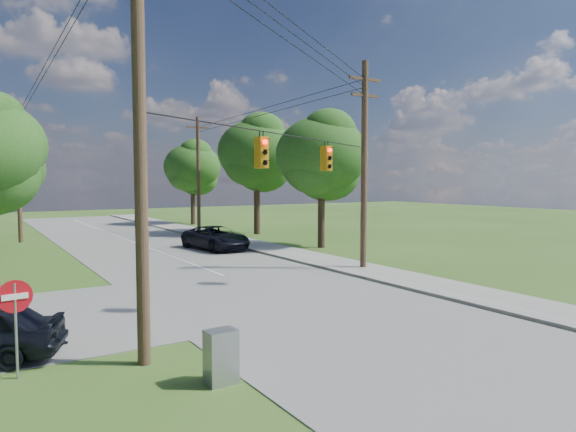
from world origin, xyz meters
TOP-DOWN VIEW (x-y plane):
  - ground at (0.00, 0.00)m, footprint 140.00×140.00m
  - main_road at (2.00, 5.00)m, footprint 10.00×100.00m
  - sidewalk_east at (8.70, 5.00)m, footprint 2.60×100.00m
  - pole_sw at (-4.60, 0.40)m, footprint 2.00×0.32m
  - pole_ne at (8.90, 8.00)m, footprint 2.00×0.32m
  - pole_north_e at (8.90, 30.00)m, footprint 2.00×0.32m
  - pole_north_w at (-5.00, 30.00)m, footprint 2.00×0.32m
  - power_lines at (1.50, 11.54)m, footprint 13.93×29.62m
  - traffic_signals at (2.55, 4.43)m, footprint 4.91×3.27m
  - tree_e_near at (12.00, 16.00)m, footprint 6.20×6.20m
  - tree_e_mid at (12.50, 26.00)m, footprint 6.60×6.60m
  - tree_e_far at (11.50, 38.00)m, footprint 5.80×5.80m
  - car_main_north at (5.50, 18.78)m, footprint 3.26×5.75m
  - control_cabinet at (-3.50, -1.75)m, footprint 0.70×0.52m
  - do_not_enter_sign at (-7.35, 1.00)m, footprint 0.76×0.13m

SIDE VIEW (x-z plane):
  - ground at x=0.00m, z-range 0.00..0.00m
  - main_road at x=2.00m, z-range 0.00..0.03m
  - sidewalk_east at x=8.70m, z-range 0.00..0.12m
  - control_cabinet at x=-3.50m, z-range 0.00..1.22m
  - car_main_north at x=5.50m, z-range 0.03..1.54m
  - do_not_enter_sign at x=-7.35m, z-range 0.53..2.83m
  - pole_north_e at x=8.90m, z-range 0.13..10.13m
  - pole_north_w at x=-5.00m, z-range 0.13..10.13m
  - pole_ne at x=8.90m, z-range 0.22..10.72m
  - traffic_signals at x=2.55m, z-range 4.97..6.02m
  - tree_e_far at x=11.50m, z-range 1.76..10.08m
  - pole_sw at x=-4.60m, z-range 0.23..12.23m
  - tree_e_near at x=12.00m, z-range 1.85..10.66m
  - tree_e_mid at x=12.50m, z-range 2.09..11.73m
  - power_lines at x=1.50m, z-range 6.69..11.62m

